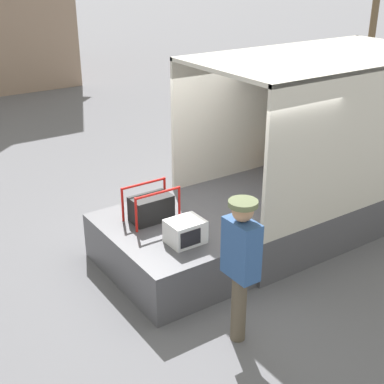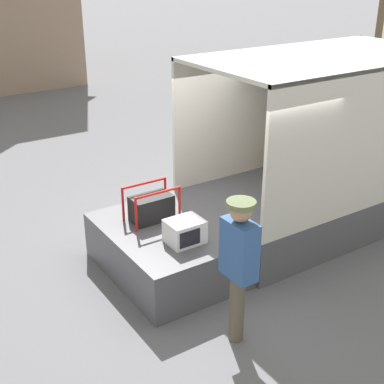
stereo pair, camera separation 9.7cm
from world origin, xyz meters
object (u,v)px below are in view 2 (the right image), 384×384
at_px(box_truck, 380,152).
at_px(portable_generator, 153,207).
at_px(microwave, 185,231).
at_px(worker_person, 239,257).

height_order(box_truck, portable_generator, box_truck).
bearing_deg(microwave, portable_generator, 91.56).
height_order(box_truck, microwave, box_truck).
bearing_deg(worker_person, box_truck, 20.84).
bearing_deg(box_truck, microwave, -173.82).
xyz_separation_m(box_truck, worker_person, (-4.60, -1.75, 0.19)).
height_order(portable_generator, worker_person, worker_person).
xyz_separation_m(box_truck, microwave, (-4.51, -0.49, -0.08)).
bearing_deg(box_truck, portable_generator, 175.82).
xyz_separation_m(microwave, portable_generator, (-0.02, 0.82, 0.04)).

